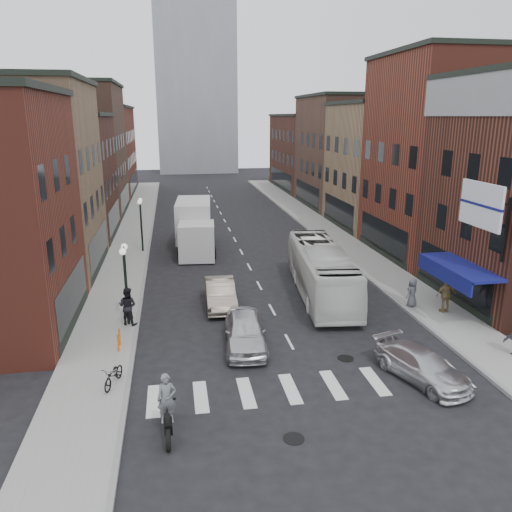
{
  "coord_description": "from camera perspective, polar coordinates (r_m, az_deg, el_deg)",
  "views": [
    {
      "loc": [
        -5.0,
        -19.45,
        10.0
      ],
      "look_at": [
        -0.47,
        7.45,
        2.34
      ],
      "focal_mm": 35.0,
      "sensor_mm": 36.0,
      "label": 1
    }
  ],
  "objects": [
    {
      "name": "crosswalk_stripes",
      "position": [
        19.89,
        6.55,
        -14.61
      ],
      "size": [
        12.0,
        2.2,
        0.01
      ],
      "primitive_type": "cube",
      "color": "silver",
      "rests_on": "ground"
    },
    {
      "name": "bldg_left_mid_a",
      "position": [
        35.12,
        -26.29,
        7.8
      ],
      "size": [
        10.3,
        10.2,
        12.3
      ],
      "color": "#916E50",
      "rests_on": "ground"
    },
    {
      "name": "sidewalk_left",
      "position": [
        42.76,
        -14.0,
        1.8
      ],
      "size": [
        3.0,
        74.0,
        0.15
      ],
      "primitive_type": "cube",
      "color": "gray",
      "rests_on": "ground"
    },
    {
      "name": "bldg_right_far_b",
      "position": [
        71.47,
        6.85,
        11.7
      ],
      "size": [
        10.3,
        16.2,
        10.3
      ],
      "color": "#432018",
      "rests_on": "ground"
    },
    {
      "name": "bldg_left_far_b",
      "position": [
        69.31,
        -18.2,
        11.33
      ],
      "size": [
        10.3,
        16.2,
        11.3
      ],
      "color": "maroon",
      "rests_on": "ground"
    },
    {
      "name": "sedan_left_far",
      "position": [
        27.18,
        -4.11,
        -4.29
      ],
      "size": [
        1.65,
        4.46,
        1.46
      ],
      "primitive_type": "imported",
      "rotation": [
        0.0,
        0.0,
        -0.03
      ],
      "color": "#A89A88",
      "rests_on": "ground"
    },
    {
      "name": "ped_right_b",
      "position": [
        27.64,
        20.91,
        -4.15
      ],
      "size": [
        1.16,
        0.65,
        1.92
      ],
      "primitive_type": "imported",
      "rotation": [
        0.0,
        0.0,
        3.22
      ],
      "color": "olive",
      "rests_on": "sidewalk_right"
    },
    {
      "name": "sidewalk_right",
      "position": [
        44.71,
        8.27,
        2.7
      ],
      "size": [
        3.0,
        74.0,
        0.15
      ],
      "primitive_type": "cube",
      "color": "gray",
      "rests_on": "ground"
    },
    {
      "name": "curb_car",
      "position": [
        20.97,
        18.43,
        -11.76
      ],
      "size": [
        3.0,
        4.58,
        1.23
      ],
      "primitive_type": "imported",
      "rotation": [
        0.0,
        0.0,
        0.32
      ],
      "color": "silver",
      "rests_on": "ground"
    },
    {
      "name": "curb_right",
      "position": [
        44.29,
        6.42,
        2.54
      ],
      "size": [
        0.2,
        74.0,
        0.16
      ],
      "primitive_type": "cube",
      "color": "gray",
      "rests_on": "ground"
    },
    {
      "name": "curb_left",
      "position": [
        42.68,
        -11.99,
        1.8
      ],
      "size": [
        0.2,
        74.0,
        0.16
      ],
      "primitive_type": "cube",
      "color": "gray",
      "rests_on": "ground"
    },
    {
      "name": "parked_bicycle",
      "position": [
        20.12,
        -15.96,
        -12.94
      ],
      "size": [
        1.0,
        1.67,
        0.83
      ],
      "primitive_type": "imported",
      "rotation": [
        0.0,
        0.0,
        -0.3
      ],
      "color": "black",
      "rests_on": "sidewalk_left"
    },
    {
      "name": "bike_rack",
      "position": [
        22.95,
        -15.4,
        -9.23
      ],
      "size": [
        0.08,
        0.68,
        0.8
      ],
      "color": "#D8590C",
      "rests_on": "sidewalk_left"
    },
    {
      "name": "ped_right_c",
      "position": [
        27.95,
        17.42,
        -4.0
      ],
      "size": [
        0.91,
        0.8,
        1.56
      ],
      "primitive_type": "imported",
      "rotation": [
        0.0,
        0.0,
        3.65
      ],
      "color": "#505257",
      "rests_on": "sidewalk_right"
    },
    {
      "name": "distant_tower",
      "position": [
        98.72,
        -7.19,
        24.32
      ],
      "size": [
        14.0,
        14.0,
        50.0
      ],
      "primitive_type": "cube",
      "color": "#9399A0",
      "rests_on": "ground"
    },
    {
      "name": "box_truck",
      "position": [
        38.48,
        -7.03,
        3.31
      ],
      "size": [
        3.01,
        8.65,
        3.69
      ],
      "rotation": [
        0.0,
        0.0,
        -0.08
      ],
      "color": "silver",
      "rests_on": "ground"
    },
    {
      "name": "bldg_right_mid_b",
      "position": [
        48.02,
        15.32,
        9.95
      ],
      "size": [
        10.3,
        10.2,
        11.3
      ],
      "color": "#916E50",
      "rests_on": "ground"
    },
    {
      "name": "streetlamp_near",
      "position": [
        24.61,
        -14.75,
        -1.58
      ],
      "size": [
        0.32,
        1.22,
        4.11
      ],
      "color": "black",
      "rests_on": "ground"
    },
    {
      "name": "sedan_left_near",
      "position": [
        22.48,
        -1.24,
        -8.58
      ],
      "size": [
        2.19,
        4.61,
        1.52
      ],
      "primitive_type": "imported",
      "rotation": [
        0.0,
        0.0,
        -0.09
      ],
      "color": "silver",
      "rests_on": "ground"
    },
    {
      "name": "motorcycle_rider",
      "position": [
        16.85,
        -10.11,
        -16.69
      ],
      "size": [
        0.62,
        2.19,
        2.23
      ],
      "rotation": [
        0.0,
        0.0,
        0.03
      ],
      "color": "black",
      "rests_on": "ground"
    },
    {
      "name": "streetlamp_far",
      "position": [
        38.19,
        -13.04,
        4.59
      ],
      "size": [
        0.32,
        1.22,
        4.11
      ],
      "color": "black",
      "rests_on": "ground"
    },
    {
      "name": "bldg_right_far_a",
      "position": [
        58.13,
        10.8,
        11.63
      ],
      "size": [
        10.3,
        12.2,
        12.3
      ],
      "color": "#533529",
      "rests_on": "ground"
    },
    {
      "name": "bldg_left_far_a",
      "position": [
        55.46,
        -20.34,
        11.28
      ],
      "size": [
        10.3,
        12.2,
        13.3
      ],
      "color": "#533529",
      "rests_on": "ground"
    },
    {
      "name": "bldg_right_mid_a",
      "position": [
        39.07,
        21.62,
        10.44
      ],
      "size": [
        10.3,
        10.2,
        14.3
      ],
      "color": "maroon",
      "rests_on": "ground"
    },
    {
      "name": "transit_bus",
      "position": [
        28.78,
        7.45,
        -1.68
      ],
      "size": [
        3.55,
        10.76,
        2.94
      ],
      "primitive_type": "imported",
      "rotation": [
        0.0,
        0.0,
        -0.1
      ],
      "color": "silver",
      "rests_on": "ground"
    },
    {
      "name": "ground",
      "position": [
        22.43,
        4.42,
        -10.83
      ],
      "size": [
        160.0,
        160.0,
        0.0
      ],
      "primitive_type": "plane",
      "color": "black",
      "rests_on": "ground"
    },
    {
      "name": "billboard_sign",
      "position": [
        24.44,
        24.47,
        5.18
      ],
      "size": [
        1.52,
        3.0,
        3.7
      ],
      "color": "black",
      "rests_on": "ground"
    },
    {
      "name": "awning_blue",
      "position": [
        27.02,
        21.92,
        -1.31
      ],
      "size": [
        1.8,
        5.0,
        0.78
      ],
      "color": "navy",
      "rests_on": "ground"
    },
    {
      "name": "bldg_left_mid_b",
      "position": [
        44.85,
        -22.63,
        8.3
      ],
      "size": [
        10.3,
        10.2,
        10.3
      ],
      "color": "#432018",
      "rests_on": "ground"
    },
    {
      "name": "ped_left_solo",
      "position": [
        25.16,
        -14.47,
        -5.56
      ],
      "size": [
        1.05,
        0.85,
        1.89
      ],
      "primitive_type": "imported",
      "rotation": [
        0.0,
        0.0,
        2.73
      ],
      "color": "black",
      "rests_on": "sidewalk_left"
    }
  ]
}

